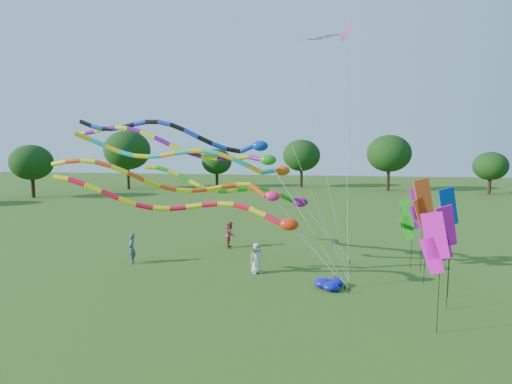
# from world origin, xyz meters

# --- Properties ---
(ground) EXTENTS (160.00, 160.00, 0.00)m
(ground) POSITION_xyz_m (0.00, 0.00, 0.00)
(ground) COLOR #305B18
(ground) RESTS_ON ground
(tree_ring) EXTENTS (120.93, 120.23, 9.68)m
(tree_ring) POSITION_xyz_m (-1.98, 2.88, 5.66)
(tree_ring) COLOR #382314
(tree_ring) RESTS_ON ground
(tube_kite_red) EXTENTS (14.85, 1.47, 6.33)m
(tube_kite_red) POSITION_xyz_m (-5.02, 3.04, 4.11)
(tube_kite_red) COLOR black
(tube_kite_red) RESTS_ON ground
(tube_kite_orange) EXTENTS (14.21, 2.89, 7.19)m
(tube_kite_orange) POSITION_xyz_m (-5.66, 3.57, 5.30)
(tube_kite_orange) COLOR black
(tube_kite_orange) RESTS_ON ground
(tube_kite_purple) EXTENTS (15.98, 3.00, 9.02)m
(tube_kite_purple) POSITION_xyz_m (-6.41, 4.99, 7.20)
(tube_kite_purple) COLOR black
(tube_kite_purple) RESTS_ON ground
(tube_kite_blue) EXTENTS (14.93, 1.29, 9.26)m
(tube_kite_blue) POSITION_xyz_m (-6.25, 5.22, 7.77)
(tube_kite_blue) COLOR black
(tube_kite_blue) RESTS_ON ground
(tube_kite_cyan) EXTENTS (14.80, 2.59, 8.50)m
(tube_kite_cyan) POSITION_xyz_m (-5.33, 5.04, 6.51)
(tube_kite_cyan) COLOR black
(tube_kite_cyan) RESTS_ON ground
(tube_kite_green) EXTENTS (13.54, 2.18, 6.43)m
(tube_kite_green) POSITION_xyz_m (-4.08, 9.24, 4.37)
(tube_kite_green) COLOR black
(tube_kite_green) RESTS_ON ground
(delta_kite_high_c) EXTENTS (3.02, 6.83, 15.21)m
(delta_kite_high_c) POSITION_xyz_m (2.25, 10.00, 14.18)
(delta_kite_high_c) COLOR black
(delta_kite_high_c) RESTS_ON ground
(banner_pole_red) EXTENTS (1.14, 0.40, 5.63)m
(banner_pole_red) POSITION_xyz_m (6.22, 5.10, 4.36)
(banner_pole_red) COLOR black
(banner_pole_red) RESTS_ON ground
(banner_pole_violet) EXTENTS (1.16, 0.09, 4.98)m
(banner_pole_violet) POSITION_xyz_m (6.50, 7.39, 3.71)
(banner_pole_violet) COLOR black
(banner_pole_violet) RESTS_ON ground
(banner_pole_blue_b) EXTENTS (1.10, 0.52, 5.38)m
(banner_pole_blue_b) POSITION_xyz_m (6.92, 3.18, 4.11)
(banner_pole_blue_b) COLOR black
(banner_pole_blue_b) RESTS_ON ground
(banner_pole_green) EXTENTS (1.12, 0.45, 4.16)m
(banner_pole_green) POSITION_xyz_m (6.12, 8.21, 2.90)
(banner_pole_green) COLOR black
(banner_pole_green) RESTS_ON ground
(banner_pole_magenta_a) EXTENTS (1.10, 0.52, 4.82)m
(banner_pole_magenta_a) POSITION_xyz_m (5.41, -0.78, 3.56)
(banner_pole_magenta_a) COLOR black
(banner_pole_magenta_a) RESTS_ON ground
(banner_pole_magenta_b) EXTENTS (1.11, 0.51, 4.74)m
(banner_pole_magenta_b) POSITION_xyz_m (6.45, 1.63, 3.48)
(banner_pole_magenta_b) COLOR black
(banner_pole_magenta_b) RESTS_ON ground
(blue_nylon_heap) EXTENTS (1.71, 1.63, 0.47)m
(blue_nylon_heap) POSITION_xyz_m (1.48, 3.71, 0.21)
(blue_nylon_heap) COLOR #0D12A9
(blue_nylon_heap) RESTS_ON ground
(person_a) EXTENTS (1.02, 0.93, 1.74)m
(person_a) POSITION_xyz_m (-2.53, 5.67, 0.87)
(person_a) COLOR beige
(person_a) RESTS_ON ground
(person_b) EXTENTS (0.66, 0.79, 1.86)m
(person_b) POSITION_xyz_m (-10.45, 6.37, 0.93)
(person_b) COLOR #474F63
(person_b) RESTS_ON ground
(person_c) EXTENTS (0.78, 0.96, 1.84)m
(person_c) POSITION_xyz_m (-5.35, 11.35, 0.92)
(person_c) COLOR #983740
(person_c) RESTS_ON ground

